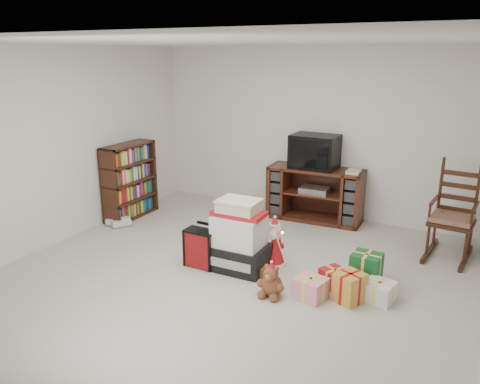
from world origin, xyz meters
name	(u,v)px	position (x,y,z in m)	size (l,w,h in m)	color
room	(231,168)	(0.00, 0.00, 1.25)	(5.01, 5.01, 2.51)	beige
tv_stand	(315,194)	(0.18, 2.22, 0.39)	(1.40, 0.56, 0.79)	#4C2315
bookshelf	(130,182)	(-2.32, 1.05, 0.54)	(0.30, 0.91, 1.12)	#3D1E10
rocking_chair	(452,223)	(2.07, 1.78, 0.42)	(0.56, 0.85, 1.23)	#3D1E10
gift_pile	(239,240)	(-0.03, 0.23, 0.36)	(0.65, 0.48, 0.81)	black
red_suitcase	(201,248)	(-0.44, 0.07, 0.23)	(0.35, 0.19, 0.53)	maroon
stocking	(247,247)	(0.10, 0.18, 0.31)	(0.29, 0.12, 0.62)	#0C6E11
teddy_bear	(272,283)	(0.57, -0.18, 0.15)	(0.23, 0.20, 0.34)	brown
santa_figurine	(274,246)	(0.29, 0.52, 0.23)	(0.29, 0.27, 0.59)	#B4131A
mrs_claus_figurine	(226,221)	(-0.64, 1.01, 0.22)	(0.28, 0.27, 0.57)	#B4131A
sneaker_pair	(118,222)	(-2.23, 0.65, 0.05)	(0.37, 0.30, 0.10)	silver
gift_cluster	(350,283)	(1.27, 0.22, 0.14)	(0.81, 0.92, 0.28)	#AF141B
crt_television	(314,151)	(0.14, 2.24, 1.03)	(0.66, 0.49, 0.48)	black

